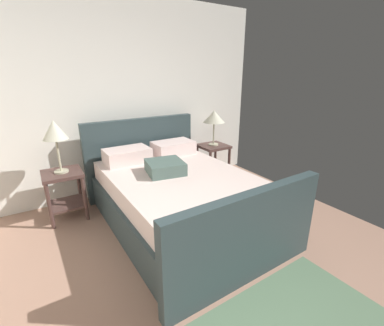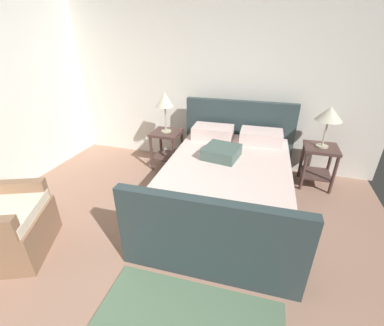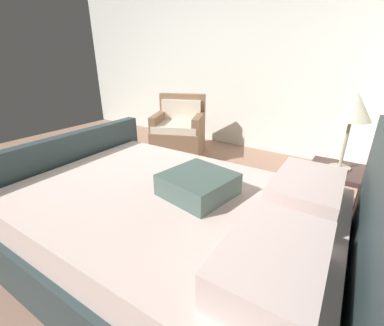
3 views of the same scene
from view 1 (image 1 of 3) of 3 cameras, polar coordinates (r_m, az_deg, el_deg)
The scene contains 6 objects.
wall_back at distance 3.88m, azimuth -19.22°, elevation 12.75°, with size 4.95×0.12×2.72m, color white.
bed at distance 3.11m, azimuth -2.96°, elevation -7.05°, with size 1.68×2.33×1.11m.
nightstand_right at distance 4.35m, azimuth 4.59°, elevation 1.42°, with size 0.44×0.44×0.60m.
table_lamp_right at distance 4.20m, azimuth 4.83°, elevation 9.87°, with size 0.34×0.34×0.56m.
nightstand_left at distance 3.54m, azimuth -26.06°, elevation -4.78°, with size 0.44×0.44×0.60m.
table_lamp_left at distance 3.34m, azimuth -27.75°, elevation 6.08°, with size 0.27×0.27×0.62m.
Camera 1 is at (-0.85, -0.89, 1.71)m, focal length 24.49 mm.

